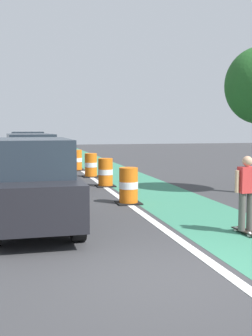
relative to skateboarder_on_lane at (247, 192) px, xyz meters
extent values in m
plane|color=#38383A|center=(-2.48, -2.12, -0.91)|extent=(100.00, 100.00, 0.00)
cube|color=#387F60|center=(-0.08, 9.88, -0.91)|extent=(2.50, 80.00, 0.01)
cube|color=silver|center=(-1.58, 9.88, -0.91)|extent=(0.20, 80.00, 0.01)
cube|color=black|center=(0.00, 0.00, -0.84)|extent=(0.28, 0.81, 0.02)
cylinder|color=silver|center=(-0.10, 0.25, -0.86)|extent=(0.05, 0.11, 0.11)
cylinder|color=silver|center=(0.06, 0.27, -0.86)|extent=(0.05, 0.11, 0.11)
cylinder|color=silver|center=(-0.06, -0.27, -0.86)|extent=(0.05, 0.11, 0.11)
cylinder|color=#514C47|center=(-0.10, -0.01, -0.42)|extent=(0.15, 0.15, 0.82)
cylinder|color=#514C47|center=(0.10, 0.01, -0.42)|extent=(0.15, 0.15, 0.82)
cube|color=red|center=(0.00, 0.00, 0.27)|extent=(0.38, 0.25, 0.56)
cylinder|color=tan|center=(-0.24, -0.02, 0.24)|extent=(0.09, 0.09, 0.48)
sphere|color=tan|center=(0.00, 0.00, 0.67)|extent=(0.22, 0.22, 0.22)
cube|color=black|center=(-4.43, 1.69, -0.12)|extent=(1.89, 4.62, 0.90)
cube|color=#232D38|center=(-4.43, 1.69, 0.73)|extent=(1.65, 2.87, 0.80)
cylinder|color=black|center=(-3.63, 3.13, -0.57)|extent=(0.29, 0.68, 0.68)
cylinder|color=black|center=(-3.59, 0.28, -0.57)|extent=(0.29, 0.68, 0.68)
cube|color=black|center=(-4.34, 8.41, -0.12)|extent=(2.11, 4.70, 0.90)
cube|color=#232D38|center=(-4.34, 8.41, 0.73)|extent=(1.79, 2.94, 0.80)
cylinder|color=black|center=(-5.24, 9.78, -0.57)|extent=(0.32, 0.70, 0.68)
cylinder|color=black|center=(-3.60, 9.88, -0.57)|extent=(0.32, 0.70, 0.68)
cylinder|color=black|center=(-5.07, 6.94, -0.57)|extent=(0.32, 0.70, 0.68)
cylinder|color=black|center=(-3.43, 7.03, -0.57)|extent=(0.32, 0.70, 0.68)
cube|color=black|center=(-4.29, 15.78, -0.12)|extent=(1.93, 4.63, 0.90)
cube|color=#232D38|center=(-4.29, 15.78, 0.73)|extent=(1.67, 2.88, 0.80)
cylinder|color=black|center=(-5.08, 17.22, -0.57)|extent=(0.29, 0.69, 0.68)
cylinder|color=black|center=(-3.44, 17.19, -0.57)|extent=(0.29, 0.69, 0.68)
cylinder|color=black|center=(-5.14, 14.37, -0.57)|extent=(0.29, 0.69, 0.68)
cylinder|color=black|center=(-3.50, 14.34, -0.57)|extent=(0.29, 0.69, 0.68)
cylinder|color=orange|center=(-1.56, 4.20, -0.66)|extent=(0.56, 0.56, 0.42)
cylinder|color=white|center=(-1.56, 4.20, -0.35)|extent=(0.57, 0.57, 0.21)
cylinder|color=orange|center=(-1.56, 4.20, -0.03)|extent=(0.56, 0.56, 0.42)
cube|color=black|center=(-1.56, 4.20, -0.89)|extent=(0.73, 0.73, 0.04)
cylinder|color=orange|center=(-1.52, 8.09, -0.66)|extent=(0.56, 0.56, 0.42)
cylinder|color=white|center=(-1.52, 8.09, -0.35)|extent=(0.57, 0.57, 0.21)
cylinder|color=orange|center=(-1.52, 8.09, -0.03)|extent=(0.56, 0.56, 0.42)
cube|color=black|center=(-1.52, 8.09, -0.89)|extent=(0.73, 0.73, 0.04)
cylinder|color=orange|center=(-1.57, 11.40, -0.66)|extent=(0.56, 0.56, 0.42)
cylinder|color=white|center=(-1.57, 11.40, -0.35)|extent=(0.57, 0.57, 0.21)
cylinder|color=orange|center=(-1.57, 11.40, -0.03)|extent=(0.56, 0.56, 0.42)
cube|color=black|center=(-1.57, 11.40, -0.89)|extent=(0.73, 0.73, 0.04)
cylinder|color=orange|center=(-1.83, 14.52, -0.66)|extent=(0.56, 0.56, 0.42)
cylinder|color=white|center=(-1.83, 14.52, -0.35)|extent=(0.57, 0.57, 0.21)
cylinder|color=orange|center=(-1.83, 14.52, -0.03)|extent=(0.56, 0.56, 0.42)
cube|color=black|center=(-1.83, 14.52, -0.89)|extent=(0.73, 0.73, 0.04)
camera|label=1|loc=(-4.68, -8.37, 1.40)|focal=46.60mm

